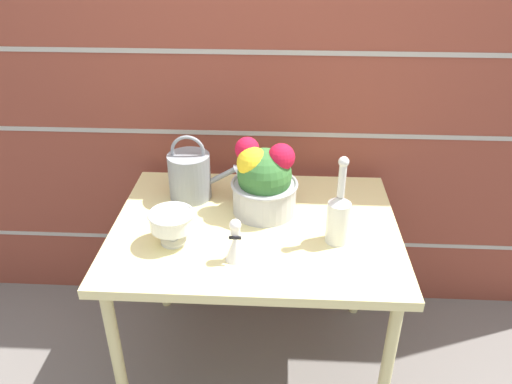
% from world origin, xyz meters
% --- Properties ---
extents(ground_plane, '(12.00, 12.00, 0.00)m').
position_xyz_m(ground_plane, '(0.00, 0.00, 0.00)').
color(ground_plane, slate).
extents(brick_wall, '(3.60, 0.08, 2.20)m').
position_xyz_m(brick_wall, '(0.00, 0.51, 1.10)').
color(brick_wall, brown).
rests_on(brick_wall, ground_plane).
extents(patio_table, '(1.09, 0.82, 0.74)m').
position_xyz_m(patio_table, '(0.00, 0.00, 0.67)').
color(patio_table, beige).
rests_on(patio_table, ground_plane).
extents(watering_can, '(0.32, 0.17, 0.28)m').
position_xyz_m(watering_can, '(-0.28, 0.20, 0.84)').
color(watering_can, gray).
rests_on(watering_can, patio_table).
extents(crystal_pedestal_bowl, '(0.16, 0.16, 0.13)m').
position_xyz_m(crystal_pedestal_bowl, '(-0.29, -0.13, 0.83)').
color(crystal_pedestal_bowl, silver).
rests_on(crystal_pedestal_bowl, patio_table).
extents(flower_planter, '(0.26, 0.26, 0.30)m').
position_xyz_m(flower_planter, '(0.03, 0.10, 0.88)').
color(flower_planter, '#ADADB2').
rests_on(flower_planter, patio_table).
extents(glass_decanter, '(0.08, 0.08, 0.34)m').
position_xyz_m(glass_decanter, '(0.30, -0.09, 0.85)').
color(glass_decanter, silver).
rests_on(glass_decanter, patio_table).
extents(figurine_vase, '(0.07, 0.07, 0.16)m').
position_xyz_m(figurine_vase, '(-0.06, -0.22, 0.81)').
color(figurine_vase, white).
rests_on(figurine_vase, patio_table).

